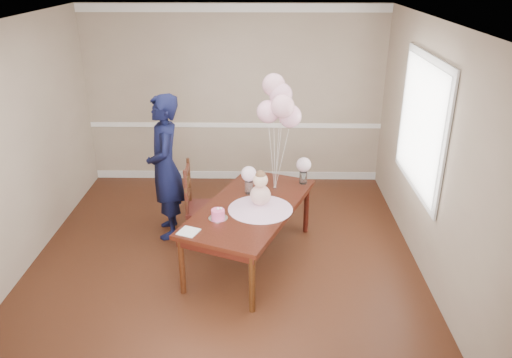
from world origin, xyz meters
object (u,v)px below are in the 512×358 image
object	(u,v)px
dining_chair_seat	(206,209)
woman	(165,167)
birthday_cake	(218,214)
dining_table_top	(250,207)

from	to	relation	value
dining_chair_seat	woman	bearing A→B (deg)	152.95
woman	birthday_cake	bearing A→B (deg)	25.73
birthday_cake	woman	distance (m)	1.19
birthday_cake	dining_chair_seat	size ratio (longest dim) A/B	0.31
dining_chair_seat	dining_table_top	bearing A→B (deg)	-36.69
birthday_cake	woman	bearing A→B (deg)	127.94
dining_table_top	woman	world-z (taller)	woman
dining_table_top	dining_chair_seat	xyz separation A→B (m)	(-0.56, 0.38, -0.22)
birthday_cake	dining_chair_seat	distance (m)	0.79
birthday_cake	woman	xyz separation A→B (m)	(-0.73, 0.93, 0.15)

